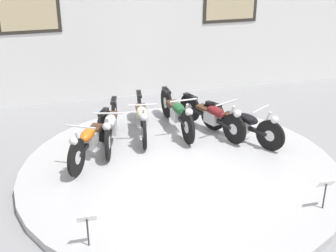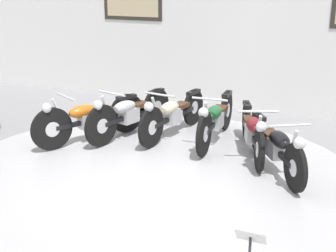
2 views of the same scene
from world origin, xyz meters
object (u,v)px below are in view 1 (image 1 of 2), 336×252
at_px(motorcycle_cream, 142,116).
at_px(motorcycle_maroon, 213,115).
at_px(info_placard_front_centre, 326,187).
at_px(motorcycle_orange, 90,138).
at_px(motorcycle_silver, 111,125).
at_px(motorcycle_green, 177,112).
at_px(info_placard_front_left, 87,223).
at_px(motorcycle_black, 242,123).

height_order(motorcycle_cream, motorcycle_maroon, motorcycle_cream).
height_order(motorcycle_cream, info_placard_front_centre, motorcycle_cream).
height_order(motorcycle_orange, motorcycle_silver, same).
xyz_separation_m(motorcycle_cream, motorcycle_maroon, (1.40, -0.28, -0.01)).
relative_size(motorcycle_green, info_placard_front_centre, 3.94).
height_order(motorcycle_cream, info_placard_front_left, motorcycle_cream).
relative_size(motorcycle_orange, motorcycle_maroon, 0.99).
bearing_deg(info_placard_front_left, motorcycle_maroon, 46.92).
bearing_deg(info_placard_front_centre, motorcycle_orange, 142.31).
distance_m(motorcycle_cream, info_placard_front_centre, 3.91).
height_order(motorcycle_orange, info_placard_front_left, motorcycle_orange).
bearing_deg(motorcycle_orange, motorcycle_cream, 34.96).
bearing_deg(info_placard_front_left, motorcycle_cream, 66.88).
relative_size(motorcycle_maroon, info_placard_front_left, 3.57).
bearing_deg(motorcycle_silver, motorcycle_black, -11.19).
distance_m(motorcycle_green, info_placard_front_centre, 3.56).
bearing_deg(motorcycle_orange, motorcycle_silver, 47.96).
xyz_separation_m(motorcycle_orange, info_placard_front_left, (-0.30, -2.50, -0.03)).
bearing_deg(motorcycle_cream, motorcycle_green, 0.12).
distance_m(motorcycle_black, info_placard_front_centre, 2.52).
bearing_deg(info_placard_front_left, motorcycle_green, 56.90).
xyz_separation_m(motorcycle_green, info_placard_front_left, (-2.13, -3.27, -0.03)).
height_order(motorcycle_orange, motorcycle_green, motorcycle_green).
distance_m(motorcycle_orange, info_placard_front_left, 2.52).
height_order(motorcycle_silver, motorcycle_green, motorcycle_green).
distance_m(motorcycle_silver, motorcycle_cream, 0.71).
height_order(motorcycle_maroon, info_placard_front_centre, motorcycle_maroon).
bearing_deg(motorcycle_cream, motorcycle_silver, -157.17).
xyz_separation_m(motorcycle_silver, motorcycle_cream, (0.66, 0.28, -0.01)).
height_order(motorcycle_green, motorcycle_maroon, motorcycle_green).
bearing_deg(motorcycle_orange, info_placard_front_centre, -37.69).
xyz_separation_m(motorcycle_maroon, info_placard_front_centre, (0.73, -2.99, -0.00)).
distance_m(motorcycle_cream, motorcycle_black, 2.00).
height_order(motorcycle_orange, motorcycle_black, motorcycle_orange).
relative_size(motorcycle_green, info_placard_front_left, 3.94).
relative_size(motorcycle_maroon, motorcycle_black, 1.09).
bearing_deg(motorcycle_cream, info_placard_front_centre, -56.85).
bearing_deg(motorcycle_silver, motorcycle_green, 11.27).
distance_m(motorcycle_orange, motorcycle_maroon, 2.55).
bearing_deg(motorcycle_orange, motorcycle_green, 22.77).
xyz_separation_m(motorcycle_orange, motorcycle_green, (1.84, 0.77, 0.00)).
xyz_separation_m(info_placard_front_left, info_placard_front_centre, (3.53, 0.00, 0.00)).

